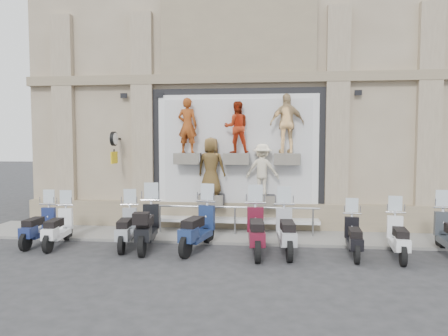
{
  "coord_description": "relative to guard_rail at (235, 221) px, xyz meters",
  "views": [
    {
      "loc": [
        0.93,
        -9.79,
        2.85
      ],
      "look_at": [
        -0.32,
        1.9,
        2.08
      ],
      "focal_mm": 32.0,
      "sensor_mm": 36.0,
      "label": 1
    }
  ],
  "objects": [
    {
      "name": "ground",
      "position": [
        0.0,
        -2.0,
        -0.47
      ],
      "size": [
        90.0,
        90.0,
        0.0
      ],
      "primitive_type": "plane",
      "color": "#2B2B2E",
      "rests_on": "ground"
    },
    {
      "name": "clock_sign_bracket",
      "position": [
        -3.9,
        0.47,
        2.34
      ],
      "size": [
        0.1,
        0.8,
        1.02
      ],
      "color": "black",
      "rests_on": "ground"
    },
    {
      "name": "scooter_i",
      "position": [
        4.16,
        -1.77,
        0.27
      ],
      "size": [
        0.78,
        1.86,
        1.46
      ],
      "primitive_type": null,
      "rotation": [
        0.0,
        0.0,
        -0.14
      ],
      "color": "white",
      "rests_on": "ground"
    },
    {
      "name": "scooter_f",
      "position": [
        0.68,
        -1.78,
        0.38
      ],
      "size": [
        0.75,
        2.13,
        1.7
      ],
      "primitive_type": null,
      "rotation": [
        0.0,
        0.0,
        0.07
      ],
      "color": "#560E1F",
      "rests_on": "ground"
    },
    {
      "name": "scooter_e",
      "position": [
        -0.85,
        -1.61,
        0.38
      ],
      "size": [
        1.07,
        2.17,
        1.7
      ],
      "primitive_type": null,
      "rotation": [
        0.0,
        0.0,
        -0.23
      ],
      "color": "navy",
      "rests_on": "ground"
    },
    {
      "name": "scooter_h",
      "position": [
        3.1,
        -1.73,
        0.23
      ],
      "size": [
        0.66,
        1.75,
        1.39
      ],
      "primitive_type": null,
      "rotation": [
        0.0,
        0.0,
        -0.09
      ],
      "color": "black",
      "rests_on": "ground"
    },
    {
      "name": "scooter_c",
      "position": [
        -2.82,
        -1.52,
        0.29
      ],
      "size": [
        0.85,
        1.93,
        1.52
      ],
      "primitive_type": null,
      "rotation": [
        0.0,
        0.0,
        0.17
      ],
      "color": "#959AA1",
      "rests_on": "ground"
    },
    {
      "name": "guard_rail",
      "position": [
        0.0,
        0.0,
        0.0
      ],
      "size": [
        5.06,
        0.1,
        0.93
      ],
      "primitive_type": null,
      "color": "#9EA0A5",
      "rests_on": "ground"
    },
    {
      "name": "sidewalk",
      "position": [
        0.0,
        0.1,
        -0.43
      ],
      "size": [
        16.0,
        2.2,
        0.08
      ],
      "primitive_type": "cube",
      "color": "gray",
      "rests_on": "ground"
    },
    {
      "name": "scooter_d",
      "position": [
        -2.21,
        -1.6,
        0.39
      ],
      "size": [
        0.87,
        2.16,
        1.71
      ],
      "primitive_type": null,
      "rotation": [
        0.0,
        0.0,
        0.12
      ],
      "color": "black",
      "rests_on": "ground"
    },
    {
      "name": "scooter_g",
      "position": [
        1.44,
        -1.65,
        0.36
      ],
      "size": [
        0.7,
        2.06,
        1.65
      ],
      "primitive_type": null,
      "rotation": [
        0.0,
        0.0,
        0.06
      ],
      "color": "#A6A9AD",
      "rests_on": "ground"
    },
    {
      "name": "shop_vitrine",
      "position": [
        0.08,
        0.74,
        1.95
      ],
      "size": [
        5.6,
        0.83,
        4.3
      ],
      "color": "black",
      "rests_on": "ground"
    },
    {
      "name": "building",
      "position": [
        0.0,
        5.0,
        5.54
      ],
      "size": [
        14.0,
        8.6,
        12.0
      ],
      "primitive_type": null,
      "color": "tan",
      "rests_on": "ground"
    },
    {
      "name": "scooter_b",
      "position": [
        -4.71,
        -1.61,
        0.27
      ],
      "size": [
        0.74,
        1.87,
        1.48
      ],
      "primitive_type": null,
      "rotation": [
        0.0,
        0.0,
        0.12
      ],
      "color": "white",
      "rests_on": "ground"
    },
    {
      "name": "scooter_a",
      "position": [
        -5.34,
        -1.49,
        0.27
      ],
      "size": [
        0.58,
        1.82,
        1.47
      ],
      "primitive_type": null,
      "rotation": [
        0.0,
        0.0,
        0.03
      ],
      "color": "navy",
      "rests_on": "ground"
    }
  ]
}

